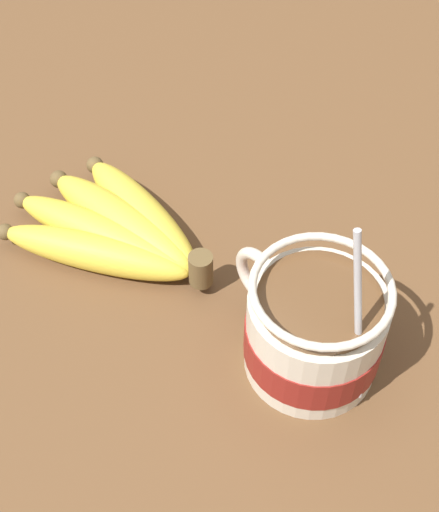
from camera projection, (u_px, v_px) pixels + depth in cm
name	position (u px, v px, depth cm)	size (l,w,h in cm)	color
table	(287.00, 352.00, 57.00)	(119.50, 119.50, 3.07)	brown
coffee_mug	(318.00, 327.00, 51.85)	(13.68, 10.18, 16.53)	beige
banana_bunch	(116.00, 229.00, 61.15)	(18.89, 13.61, 4.13)	brown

